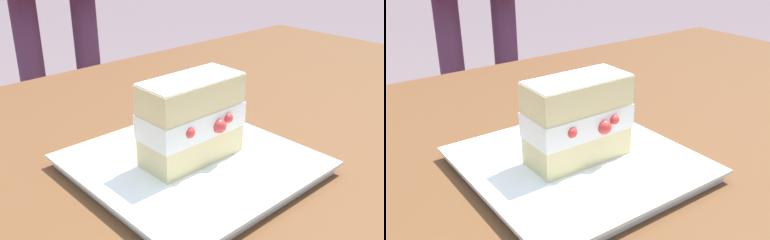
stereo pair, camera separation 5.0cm
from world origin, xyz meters
The scene contains 3 objects.
patio_table centered at (0.00, 0.00, 0.61)m, with size 1.68×0.76×0.70m.
dessert_plate centered at (-0.07, 0.08, 0.71)m, with size 0.25×0.25×0.02m.
cake_slice centered at (-0.07, 0.08, 0.77)m, with size 0.12×0.07×0.10m.
Camera 2 is at (0.20, 0.45, 0.97)m, focal length 41.12 mm.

